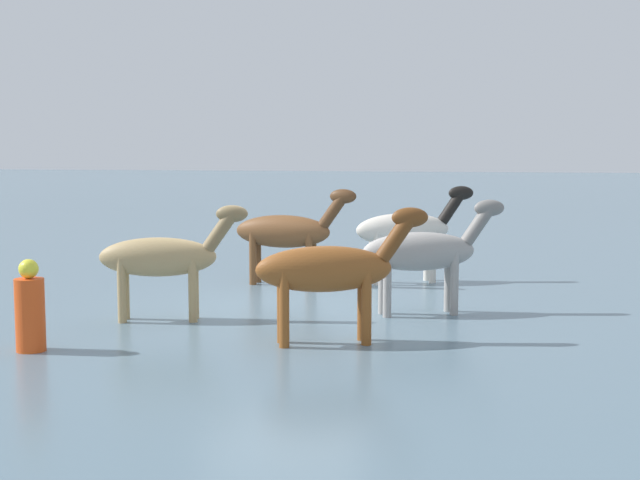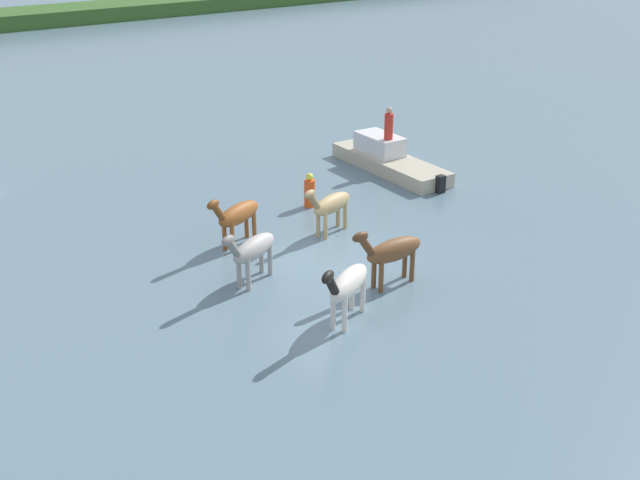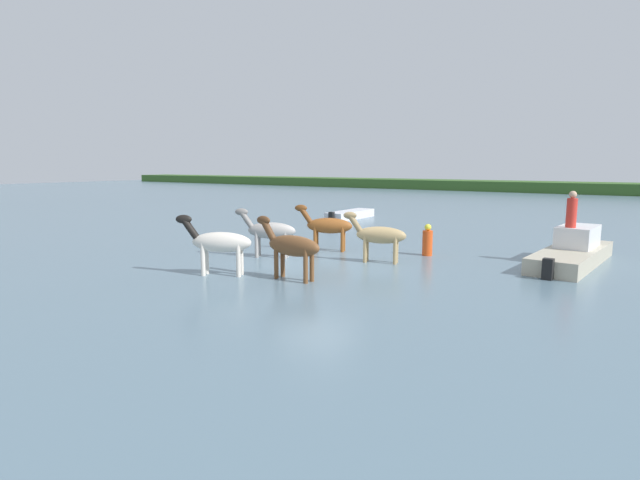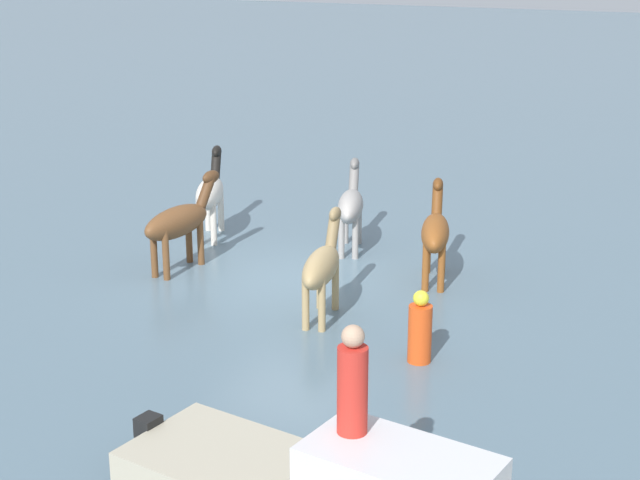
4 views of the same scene
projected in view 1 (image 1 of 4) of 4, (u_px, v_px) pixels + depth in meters
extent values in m
plane|color=slate|center=(284.00, 306.00, 13.77)|extent=(159.70, 159.70, 0.00)
ellipsoid|color=brown|center=(283.00, 231.00, 15.86)|extent=(1.79, 0.58, 0.60)
cylinder|color=brown|center=(313.00, 258.00, 15.91)|extent=(0.13, 0.13, 0.98)
cylinder|color=brown|center=(309.00, 260.00, 15.64)|extent=(0.13, 0.13, 0.98)
cylinder|color=brown|center=(258.00, 256.00, 16.18)|extent=(0.13, 0.13, 0.98)
cylinder|color=brown|center=(253.00, 258.00, 15.90)|extent=(0.13, 0.13, 0.98)
cylinder|color=#50311A|center=(333.00, 211.00, 15.58)|extent=(0.55, 0.22, 0.65)
ellipsoid|color=#50311A|center=(343.00, 196.00, 15.51)|extent=(0.49, 0.22, 0.26)
ellipsoid|color=#9E9993|center=(419.00, 251.00, 13.00)|extent=(1.78, 1.13, 0.58)
cylinder|color=#9E9993|center=(448.00, 281.00, 13.27)|extent=(0.13, 0.13, 0.95)
cylinder|color=#9E9993|center=(454.00, 283.00, 13.00)|extent=(0.13, 0.13, 0.95)
cylinder|color=#9E9993|center=(382.00, 282.00, 13.09)|extent=(0.13, 0.13, 0.95)
cylinder|color=#9E9993|center=(387.00, 285.00, 12.82)|extent=(0.13, 0.13, 0.95)
cylinder|color=slate|center=(477.00, 225.00, 13.12)|extent=(0.56, 0.39, 0.63)
ellipsoid|color=slate|center=(489.00, 208.00, 13.12)|extent=(0.51, 0.36, 0.25)
ellipsoid|color=silver|center=(403.00, 230.00, 16.09)|extent=(1.84, 1.26, 0.60)
cylinder|color=silver|center=(427.00, 254.00, 16.41)|extent=(0.13, 0.13, 0.99)
cylinder|color=silver|center=(433.00, 256.00, 16.12)|extent=(0.13, 0.13, 0.99)
cylinder|color=silver|center=(373.00, 256.00, 16.15)|extent=(0.13, 0.13, 0.99)
cylinder|color=silver|center=(377.00, 258.00, 15.87)|extent=(0.13, 0.13, 0.99)
cylinder|color=black|center=(451.00, 208.00, 16.27)|extent=(0.58, 0.43, 0.66)
ellipsoid|color=black|center=(461.00, 193.00, 16.28)|extent=(0.53, 0.40, 0.26)
ellipsoid|color=tan|center=(158.00, 257.00, 12.53)|extent=(1.75, 0.91, 0.57)
cylinder|color=tan|center=(195.00, 287.00, 12.73)|extent=(0.12, 0.12, 0.93)
cylinder|color=tan|center=(193.00, 290.00, 12.46)|extent=(0.12, 0.12, 0.93)
cylinder|color=tan|center=(125.00, 288.00, 12.69)|extent=(0.12, 0.12, 0.93)
cylinder|color=tan|center=(122.00, 291.00, 12.42)|extent=(0.12, 0.12, 0.93)
cylinder|color=olive|center=(220.00, 231.00, 12.53)|extent=(0.55, 0.32, 0.62)
ellipsoid|color=olive|center=(232.00, 214.00, 12.51)|extent=(0.49, 0.31, 0.25)
ellipsoid|color=brown|center=(324.00, 269.00, 11.03)|extent=(1.81, 1.09, 0.59)
cylinder|color=brown|center=(362.00, 304.00, 11.29)|extent=(0.13, 0.13, 0.96)
cylinder|color=brown|center=(366.00, 307.00, 11.01)|extent=(0.13, 0.13, 0.96)
cylinder|color=brown|center=(282.00, 306.00, 11.14)|extent=(0.13, 0.13, 0.96)
cylinder|color=brown|center=(284.00, 310.00, 10.86)|extent=(0.13, 0.13, 0.96)
cylinder|color=brown|center=(396.00, 238.00, 11.11)|extent=(0.57, 0.38, 0.64)
ellipsoid|color=brown|center=(410.00, 217.00, 11.11)|extent=(0.52, 0.36, 0.26)
cylinder|color=#E54C19|center=(30.00, 315.00, 10.68)|extent=(0.36, 0.36, 0.90)
sphere|color=yellow|center=(29.00, 269.00, 10.62)|extent=(0.24, 0.24, 0.24)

